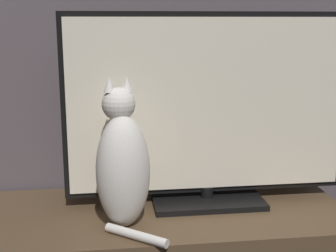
# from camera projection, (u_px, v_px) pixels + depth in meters

# --- Properties ---
(tv) EXTENTS (1.00, 0.24, 0.67)m
(tv) POSITION_uv_depth(u_px,v_px,m) (208.00, 113.00, 1.62)
(tv) COLOR black
(tv) RESTS_ON tv_stand
(cat) EXTENTS (0.23, 0.28, 0.47)m
(cat) POSITION_uv_depth(u_px,v_px,m) (122.00, 165.00, 1.46)
(cat) COLOR silver
(cat) RESTS_ON tv_stand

